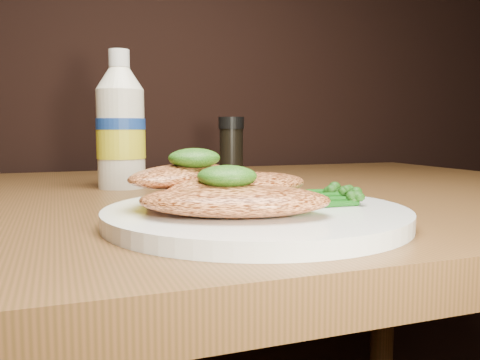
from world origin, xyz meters
name	(u,v)px	position (x,y,z in m)	size (l,w,h in m)	color
plate	(256,215)	(-0.03, 0.82, 0.76)	(0.28, 0.28, 0.01)	white
chicken_front	(235,201)	(-0.07, 0.78, 0.78)	(0.16, 0.09, 0.03)	#EC864B
chicken_mid	(240,185)	(-0.04, 0.82, 0.78)	(0.15, 0.07, 0.02)	#EC864B
chicken_back	(184,175)	(-0.09, 0.86, 0.79)	(0.14, 0.07, 0.02)	#EC864B
pesto_front	(227,176)	(-0.07, 0.79, 0.80)	(0.05, 0.05, 0.02)	black
pesto_back	(194,158)	(-0.08, 0.85, 0.81)	(0.05, 0.05, 0.02)	black
broccolini_bundle	(302,193)	(0.02, 0.82, 0.78)	(0.14, 0.11, 0.02)	#135011
mayo_bottle	(121,120)	(-0.11, 1.14, 0.85)	(0.07, 0.07, 0.20)	#F2EACD
pepper_grinder	(231,148)	(0.08, 1.20, 0.80)	(0.04, 0.04, 0.11)	black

